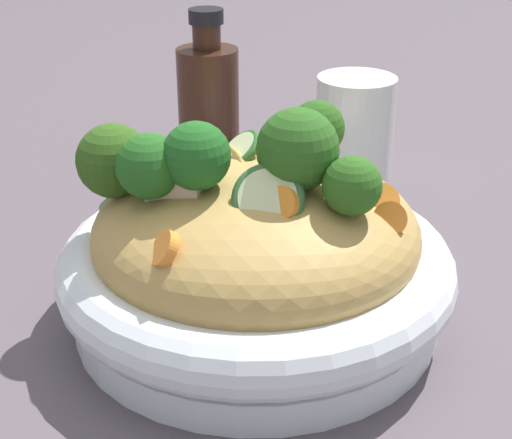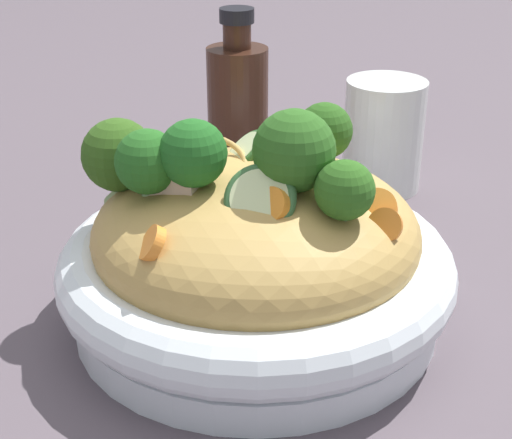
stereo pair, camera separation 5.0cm
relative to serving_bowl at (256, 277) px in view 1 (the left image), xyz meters
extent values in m
plane|color=#564B53|center=(0.00, 0.00, -0.03)|extent=(3.00, 3.00, 0.00)
cylinder|color=white|center=(0.00, 0.00, -0.02)|extent=(0.25, 0.25, 0.02)
torus|color=white|center=(0.00, 0.00, 0.01)|extent=(0.26, 0.26, 0.04)
ellipsoid|color=tan|center=(0.00, 0.00, 0.03)|extent=(0.21, 0.21, 0.09)
torus|color=tan|center=(-0.02, 0.02, 0.06)|extent=(0.09, 0.09, 0.03)
torus|color=tan|center=(-0.03, 0.02, 0.08)|extent=(0.07, 0.07, 0.02)
cone|color=#99AF6F|center=(-0.08, 0.03, 0.05)|extent=(0.03, 0.03, 0.02)
sphere|color=#30571A|center=(-0.08, 0.03, 0.08)|extent=(0.06, 0.06, 0.05)
cone|color=#8CB775|center=(0.04, -0.06, 0.07)|extent=(0.02, 0.02, 0.01)
sphere|color=#2D601D|center=(0.04, -0.06, 0.08)|extent=(0.05, 0.05, 0.04)
cone|color=#92B675|center=(-0.07, 0.00, 0.07)|extent=(0.03, 0.03, 0.02)
sphere|color=#24601F|center=(-0.07, 0.00, 0.09)|extent=(0.06, 0.06, 0.04)
cone|color=#96B277|center=(0.05, 0.03, 0.07)|extent=(0.02, 0.02, 0.02)
sphere|color=#29591A|center=(0.05, 0.03, 0.09)|extent=(0.05, 0.05, 0.04)
cone|color=#97B26C|center=(-0.04, -0.01, 0.07)|extent=(0.03, 0.03, 0.02)
sphere|color=#1F5F1F|center=(-0.04, -0.01, 0.10)|extent=(0.06, 0.06, 0.04)
cone|color=#98B06B|center=(0.02, -0.03, 0.07)|extent=(0.02, 0.02, 0.02)
sphere|color=#2C601F|center=(0.02, -0.03, 0.10)|extent=(0.05, 0.05, 0.05)
cylinder|color=orange|center=(0.06, -0.04, 0.07)|extent=(0.03, 0.03, 0.02)
cylinder|color=orange|center=(0.00, -0.05, 0.08)|extent=(0.02, 0.03, 0.02)
cylinder|color=orange|center=(0.07, -0.06, 0.06)|extent=(0.03, 0.02, 0.02)
cylinder|color=orange|center=(-0.07, -0.05, 0.06)|extent=(0.02, 0.02, 0.02)
cylinder|color=beige|center=(0.00, 0.03, 0.08)|extent=(0.03, 0.03, 0.02)
torus|color=#305F28|center=(0.00, 0.03, 0.08)|extent=(0.03, 0.04, 0.03)
cylinder|color=beige|center=(-0.01, -0.04, 0.08)|extent=(0.04, 0.04, 0.03)
torus|color=#366435|center=(-0.01, -0.04, 0.08)|extent=(0.05, 0.05, 0.04)
cube|color=beige|center=(-0.05, 0.02, 0.08)|extent=(0.04, 0.04, 0.03)
cube|color=beige|center=(-0.05, 0.00, 0.08)|extent=(0.04, 0.04, 0.03)
cylinder|color=#381E14|center=(0.03, 0.24, 0.03)|extent=(0.06, 0.06, 0.13)
cylinder|color=#381E14|center=(0.03, 0.24, 0.11)|extent=(0.03, 0.03, 0.02)
cylinder|color=black|center=(0.03, 0.24, 0.12)|extent=(0.03, 0.03, 0.01)
cylinder|color=silver|center=(0.16, 0.19, 0.02)|extent=(0.07, 0.07, 0.10)
camera|label=1|loc=(-0.14, -0.43, 0.26)|focal=53.89mm
camera|label=2|loc=(-0.09, -0.44, 0.26)|focal=53.89mm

